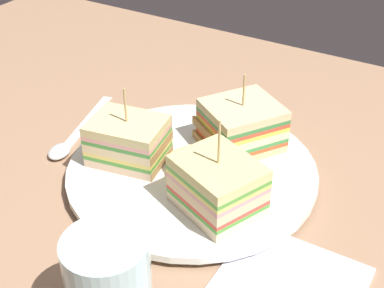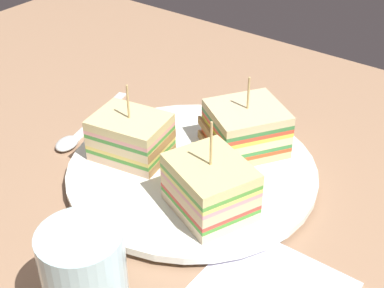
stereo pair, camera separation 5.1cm
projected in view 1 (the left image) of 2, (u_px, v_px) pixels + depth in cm
name	position (u px, v px, depth cm)	size (l,w,h in cm)	color
ground_plane	(192.00, 184.00, 60.38)	(118.78, 76.91, 1.80)	#957155
plate	(192.00, 171.00, 59.38)	(27.08, 27.08, 1.46)	white
sandwich_wedge_0	(129.00, 141.00, 58.94)	(8.91, 7.36, 8.79)	beige
sandwich_wedge_1	(217.00, 185.00, 52.10)	(9.84, 9.04, 9.97)	beige
sandwich_wedge_2	(241.00, 126.00, 61.19)	(10.41, 10.62, 8.94)	#DBBE7D
chip_pile	(192.00, 162.00, 57.93)	(6.39, 7.35, 2.31)	#D8C068
spoon	(69.00, 141.00, 65.30)	(5.86, 15.74, 1.00)	silver
drinking_glass	(109.00, 288.00, 42.30)	(6.67, 6.67, 8.49)	silver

